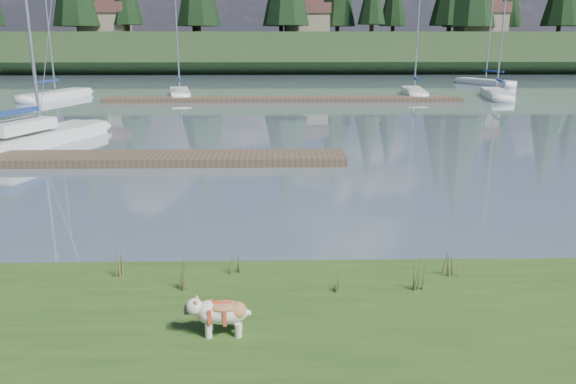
{
  "coord_description": "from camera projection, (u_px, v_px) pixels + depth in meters",
  "views": [
    {
      "loc": [
        1.43,
        -11.49,
        4.44
      ],
      "look_at": [
        1.68,
        -0.5,
        1.43
      ],
      "focal_mm": 35.0,
      "sensor_mm": 36.0,
      "label": 1
    }
  ],
  "objects": [
    {
      "name": "house_1",
      "position": [
        307.0,
        17.0,
        78.88
      ],
      "size": [
        6.3,
        5.3,
        4.65
      ],
      "color": "gray",
      "rests_on": "ridge"
    },
    {
      "name": "weed_2",
      "position": [
        418.0,
        274.0,
        9.44
      ],
      "size": [
        0.17,
        0.14,
        0.63
      ],
      "color": "#475B23",
      "rests_on": "bank"
    },
    {
      "name": "ridge",
      "position": [
        265.0,
        52.0,
        81.95
      ],
      "size": [
        200.0,
        20.0,
        5.0
      ],
      "primitive_type": "cube",
      "color": "#21361A",
      "rests_on": "ground"
    },
    {
      "name": "sailboat_bg_4",
      "position": [
        495.0,
        93.0,
        44.06
      ],
      "size": [
        3.19,
        8.0,
        11.59
      ],
      "rotation": [
        0.0,
        0.0,
        1.35
      ],
      "color": "white",
      "rests_on": "ground"
    },
    {
      "name": "sailboat_bg_1",
      "position": [
        180.0,
        92.0,
        44.59
      ],
      "size": [
        2.7,
        7.15,
        10.58
      ],
      "rotation": [
        0.0,
        0.0,
        1.76
      ],
      "color": "white",
      "rests_on": "ground"
    },
    {
      "name": "ground",
      "position": [
        256.0,
        101.0,
        41.14
      ],
      "size": [
        200.0,
        200.0,
        0.0
      ],
      "primitive_type": "plane",
      "color": "slate",
      "rests_on": "ground"
    },
    {
      "name": "sailboat_main",
      "position": [
        40.0,
        134.0,
        24.36
      ],
      "size": [
        4.76,
        9.63,
        13.63
      ],
      "rotation": [
        0.0,
        0.0,
        1.25
      ],
      "color": "white",
      "rests_on": "ground"
    },
    {
      "name": "weed_0",
      "position": [
        185.0,
        274.0,
        9.41
      ],
      "size": [
        0.17,
        0.14,
        0.68
      ],
      "color": "#475B23",
      "rests_on": "bank"
    },
    {
      "name": "bulldog",
      "position": [
        221.0,
        312.0,
        7.97
      ],
      "size": [
        0.91,
        0.41,
        0.55
      ],
      "rotation": [
        0.0,
        0.0,
        3.16
      ],
      "color": "silver",
      "rests_on": "bank"
    },
    {
      "name": "house_0",
      "position": [
        105.0,
        17.0,
        77.29
      ],
      "size": [
        6.3,
        5.3,
        4.65
      ],
      "color": "gray",
      "rests_on": "ridge"
    },
    {
      "name": "weed_5",
      "position": [
        451.0,
        264.0,
        10.0
      ],
      "size": [
        0.17,
        0.14,
        0.49
      ],
      "color": "#475B23",
      "rests_on": "bank"
    },
    {
      "name": "weed_4",
      "position": [
        336.0,
        282.0,
        9.35
      ],
      "size": [
        0.17,
        0.14,
        0.43
      ],
      "color": "#475B23",
      "rests_on": "bank"
    },
    {
      "name": "sailboat_bg_3",
      "position": [
        413.0,
        91.0,
        45.35
      ],
      "size": [
        2.27,
        7.35,
        10.72
      ],
      "rotation": [
        0.0,
        0.0,
        1.45
      ],
      "color": "white",
      "rests_on": "ground"
    },
    {
      "name": "sailboat_bg_5",
      "position": [
        481.0,
        81.0,
        55.87
      ],
      "size": [
        4.45,
        7.19,
        10.5
      ],
      "rotation": [
        0.0,
        0.0,
        2.02
      ],
      "color": "white",
      "rests_on": "ground"
    },
    {
      "name": "weed_3",
      "position": [
        116.0,
        264.0,
        9.97
      ],
      "size": [
        0.17,
        0.14,
        0.53
      ],
      "color": "#475B23",
      "rests_on": "bank"
    },
    {
      "name": "dock_near",
      "position": [
        129.0,
        159.0,
        20.77
      ],
      "size": [
        16.0,
        2.0,
        0.3
      ],
      "primitive_type": "cube",
      "color": "#4C3D2C",
      "rests_on": "ground"
    },
    {
      "name": "house_2",
      "position": [
        481.0,
        17.0,
        77.48
      ],
      "size": [
        6.3,
        5.3,
        4.65
      ],
      "color": "gray",
      "rests_on": "ridge"
    },
    {
      "name": "sailboat_bg_0",
      "position": [
        61.0,
        94.0,
        43.34
      ],
      "size": [
        3.61,
        8.08,
        11.53
      ],
      "rotation": [
        0.0,
        0.0,
        1.3
      ],
      "color": "white",
      "rests_on": "ground"
    },
    {
      "name": "dock_far",
      "position": [
        283.0,
        99.0,
        41.15
      ],
      "size": [
        26.0,
        2.2,
        0.3
      ],
      "primitive_type": "cube",
      "color": "#4C3D2C",
      "rests_on": "ground"
    },
    {
      "name": "mud_lip",
      "position": [
        201.0,
        277.0,
        10.66
      ],
      "size": [
        60.0,
        0.5,
        0.14
      ],
      "primitive_type": "cube",
      "color": "#33281C",
      "rests_on": "ground"
    },
    {
      "name": "weed_1",
      "position": [
        237.0,
        262.0,
        10.11
      ],
      "size": [
        0.17,
        0.14,
        0.48
      ],
      "color": "#475B23",
      "rests_on": "bank"
    }
  ]
}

